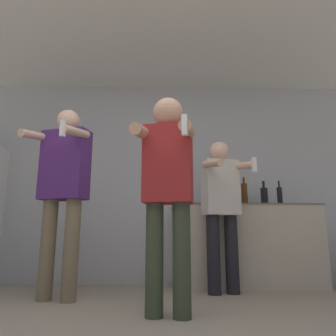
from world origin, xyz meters
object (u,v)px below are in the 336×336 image
object	(u,v)px
bottle_tall_gin	(215,195)
person_man_side	(63,184)
person_spectator_back	(221,203)
bottle_clear_vodka	(280,196)
person_woman_foreground	(168,181)
bottle_green_wine	(244,194)
bottle_dark_rum	(227,198)
bottle_red_label	(264,196)

from	to	relation	value
bottle_tall_gin	person_man_side	distance (m)	1.70
person_man_side	person_spectator_back	distance (m)	1.56
bottle_clear_vodka	person_woman_foreground	xyz separation A→B (m)	(-1.33, -1.41, -0.09)
person_man_side	bottle_clear_vodka	bearing A→B (deg)	18.77
bottle_green_wine	person_man_side	size ratio (longest dim) A/B	0.19
bottle_dark_rum	bottle_green_wine	bearing A→B (deg)	0.00
bottle_red_label	person_woman_foreground	size ratio (longest dim) A/B	0.20
bottle_dark_rum	bottle_green_wine	world-z (taller)	bottle_green_wine
bottle_dark_rum	bottle_clear_vodka	distance (m)	0.62
bottle_dark_rum	person_woman_foreground	distance (m)	1.59
bottle_dark_rum	person_spectator_back	xyz separation A→B (m)	(-0.14, -0.41, -0.11)
bottle_tall_gin	person_woman_foreground	world-z (taller)	person_woman_foreground
bottle_tall_gin	person_man_side	size ratio (longest dim) A/B	0.17
bottle_tall_gin	person_spectator_back	distance (m)	0.44
bottle_clear_vodka	person_man_side	size ratio (longest dim) A/B	0.17
bottle_green_wine	person_man_side	xyz separation A→B (m)	(-1.86, -0.77, -0.03)
bottle_clear_vodka	person_spectator_back	bearing A→B (deg)	-151.37
bottle_tall_gin	bottle_red_label	bearing A→B (deg)	-0.00
bottle_clear_vodka	person_spectator_back	world-z (taller)	person_spectator_back
bottle_red_label	person_man_side	xyz separation A→B (m)	(-2.09, -0.77, -0.00)
bottle_dark_rum	person_woman_foreground	xyz separation A→B (m)	(-0.71, -1.41, -0.07)
bottle_green_wine	person_spectator_back	bearing A→B (deg)	-130.10
bottle_dark_rum	bottle_tall_gin	xyz separation A→B (m)	(-0.14, 0.00, 0.03)
bottle_red_label	bottle_clear_vodka	distance (m)	0.18
bottle_dark_rum	person_woman_foreground	size ratio (longest dim) A/B	0.16
person_spectator_back	person_man_side	bearing A→B (deg)	-166.70
bottle_red_label	person_man_side	world-z (taller)	person_man_side
bottle_clear_vodka	bottle_green_wine	xyz separation A→B (m)	(-0.41, 0.00, 0.02)
bottle_green_wine	person_spectator_back	distance (m)	0.56
bottle_tall_gin	person_man_side	bearing A→B (deg)	-153.02
bottle_green_wine	bottle_clear_vodka	bearing A→B (deg)	0.00
bottle_tall_gin	bottle_clear_vodka	bearing A→B (deg)	-0.00
bottle_clear_vodka	person_woman_foreground	size ratio (longest dim) A/B	0.19
bottle_dark_rum	bottle_red_label	distance (m)	0.44
bottle_green_wine	person_woman_foreground	size ratio (longest dim) A/B	0.21
bottle_red_label	person_spectator_back	bearing A→B (deg)	-144.37
person_woman_foreground	bottle_tall_gin	bearing A→B (deg)	67.97
bottle_clear_vodka	person_woman_foreground	distance (m)	1.94
bottle_clear_vodka	person_man_side	bearing A→B (deg)	-161.23
bottle_red_label	person_spectator_back	distance (m)	0.73
bottle_dark_rum	bottle_red_label	xyz separation A→B (m)	(0.43, -0.00, 0.02)
bottle_clear_vodka	bottle_green_wine	distance (m)	0.41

